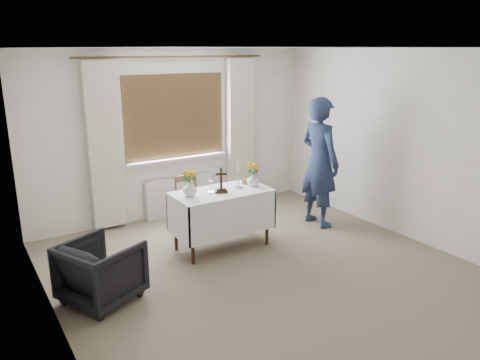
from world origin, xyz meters
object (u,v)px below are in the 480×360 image
at_px(person, 320,162).
at_px(flower_vase_left, 190,189).
at_px(wooden_cross, 221,180).
at_px(wooden_chair, 191,204).
at_px(flower_vase_right, 253,180).
at_px(altar_table, 222,220).
at_px(armchair, 101,271).

distance_m(person, flower_vase_left, 2.03).
xyz_separation_m(person, wooden_cross, (-1.64, -0.03, -0.01)).
bearing_deg(wooden_chair, flower_vase_right, -55.36).
xyz_separation_m(altar_table, armchair, (-1.70, -0.49, -0.06)).
bearing_deg(altar_table, wooden_chair, 95.16).
bearing_deg(person, armchair, 95.93).
relative_size(armchair, wooden_cross, 2.20).
xyz_separation_m(armchair, flower_vase_right, (2.16, 0.47, 0.53)).
relative_size(wooden_chair, flower_vase_left, 4.32).
distance_m(armchair, wooden_cross, 1.83).
bearing_deg(altar_table, person, -0.31).
bearing_deg(flower_vase_left, armchair, -157.35).
relative_size(altar_table, person, 0.67).
relative_size(altar_table, flower_vase_right, 7.43).
distance_m(altar_table, wooden_cross, 0.54).
bearing_deg(armchair, wooden_chair, -77.71).
relative_size(altar_table, wooden_cross, 3.88).
relative_size(armchair, flower_vase_right, 4.22).
relative_size(person, wooden_cross, 5.81).
bearing_deg(person, flower_vase_right, 88.08).
distance_m(person, wooden_cross, 1.64).
bearing_deg(altar_table, flower_vase_left, 174.66).
xyz_separation_m(wooden_chair, wooden_cross, (0.04, -0.78, 0.53)).
height_order(wooden_chair, flower_vase_left, flower_vase_left).
xyz_separation_m(altar_table, flower_vase_left, (-0.42, 0.04, 0.47)).
bearing_deg(wooden_chair, person, -24.39).
distance_m(wooden_chair, person, 1.91).
distance_m(wooden_chair, flower_vase_left, 0.91).
relative_size(armchair, flower_vase_left, 3.87).
bearing_deg(flower_vase_right, person, 0.48).
relative_size(flower_vase_left, flower_vase_right, 1.09).
height_order(altar_table, flower_vase_right, flower_vase_right).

